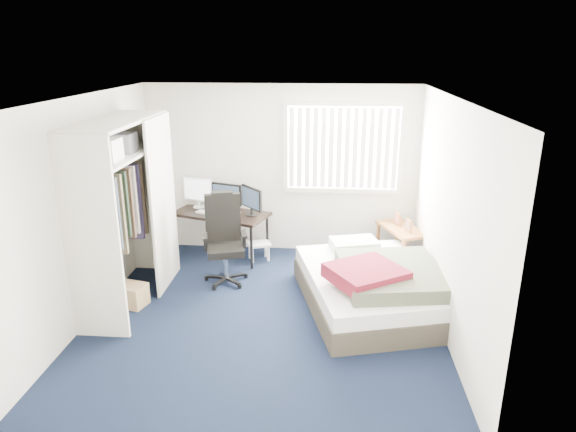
# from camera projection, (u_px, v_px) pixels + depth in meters

# --- Properties ---
(ground) EXTENTS (4.20, 4.20, 0.00)m
(ground) POSITION_uv_depth(u_px,v_px,m) (265.00, 314.00, 6.03)
(ground) COLOR black
(ground) RESTS_ON ground
(room_shell) EXTENTS (4.20, 4.20, 4.20)m
(room_shell) POSITION_uv_depth(u_px,v_px,m) (263.00, 191.00, 5.56)
(room_shell) COLOR silver
(room_shell) RESTS_ON ground
(window_assembly) EXTENTS (1.72, 0.09, 1.32)m
(window_assembly) POSITION_uv_depth(u_px,v_px,m) (343.00, 148.00, 7.39)
(window_assembly) COLOR white
(window_assembly) RESTS_ON ground
(closet) EXTENTS (0.64, 1.84, 2.22)m
(closet) POSITION_uv_depth(u_px,v_px,m) (124.00, 195.00, 5.99)
(closet) COLOR beige
(closet) RESTS_ON ground
(desk) EXTENTS (1.50, 1.04, 1.14)m
(desk) POSITION_uv_depth(u_px,v_px,m) (222.00, 210.00, 7.53)
(desk) COLOR black
(desk) RESTS_ON ground
(office_chair) EXTENTS (0.69, 0.69, 1.19)m
(office_chair) POSITION_uv_depth(u_px,v_px,m) (225.00, 248.00, 6.80)
(office_chair) COLOR black
(office_chair) RESTS_ON ground
(footstool) EXTENTS (0.39, 0.36, 0.26)m
(footstool) POSITION_uv_depth(u_px,v_px,m) (259.00, 247.00, 7.52)
(footstool) COLOR white
(footstool) RESTS_ON ground
(nightstand) EXTENTS (0.69, 0.91, 0.74)m
(nightstand) POSITION_uv_depth(u_px,v_px,m) (401.00, 232.00, 7.27)
(nightstand) COLOR brown
(nightstand) RESTS_ON ground
(bed) EXTENTS (1.97, 2.33, 0.66)m
(bed) POSITION_uv_depth(u_px,v_px,m) (373.00, 285.00, 6.13)
(bed) COLOR #3A332A
(bed) RESTS_ON ground
(pine_box) EXTENTS (0.42, 0.35, 0.27)m
(pine_box) POSITION_uv_depth(u_px,v_px,m) (131.00, 295.00, 6.21)
(pine_box) COLOR #9F874F
(pine_box) RESTS_ON ground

